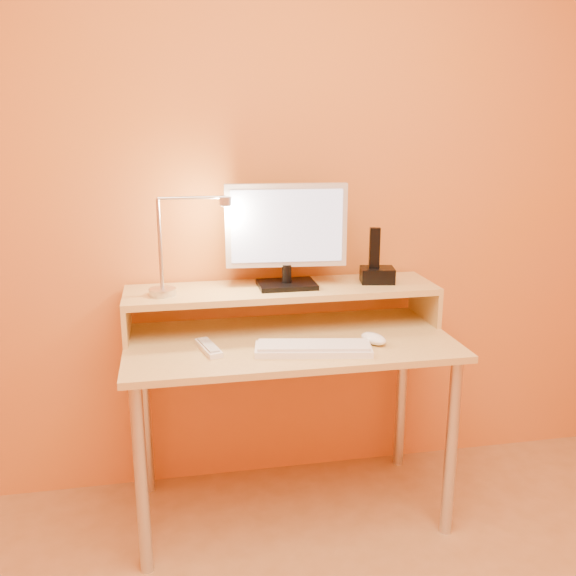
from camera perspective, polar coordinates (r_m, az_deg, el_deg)
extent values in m
cube|color=#CD7237|center=(2.52, -1.26, 9.23)|extent=(3.00, 0.04, 2.50)
cylinder|color=silver|center=(2.23, -13.18, -16.68)|extent=(0.04, 0.04, 0.69)
cylinder|color=silver|center=(2.43, 14.61, -13.95)|extent=(0.04, 0.04, 0.69)
cylinder|color=silver|center=(2.67, -12.84, -11.09)|extent=(0.04, 0.04, 0.69)
cylinder|color=silver|center=(2.83, 10.26, -9.32)|extent=(0.04, 0.04, 0.69)
cube|color=tan|center=(2.33, 0.15, -4.94)|extent=(1.20, 0.60, 0.02)
cube|color=tan|center=(2.41, -14.47, -2.72)|extent=(0.02, 0.30, 0.14)
cube|color=tan|center=(2.61, 12.33, -1.25)|extent=(0.02, 0.30, 0.14)
cube|color=tan|center=(2.42, -0.53, -0.20)|extent=(1.20, 0.30, 0.02)
cube|color=black|center=(2.42, -0.12, 0.31)|extent=(0.22, 0.16, 0.02)
cylinder|color=black|center=(2.41, -0.12, 1.33)|extent=(0.04, 0.04, 0.07)
cube|color=silver|center=(2.38, -0.17, 5.71)|extent=(0.46, 0.07, 0.31)
cube|color=black|center=(2.41, -0.27, 5.80)|extent=(0.42, 0.05, 0.27)
cube|color=#B1C3F0|center=(2.37, -0.08, 5.64)|extent=(0.42, 0.04, 0.27)
cylinder|color=silver|center=(2.35, -11.34, -0.34)|extent=(0.10, 0.10, 0.02)
cylinder|color=silver|center=(2.31, -11.56, 3.91)|extent=(0.01, 0.01, 0.33)
cylinder|color=silver|center=(2.29, -8.74, 8.11)|extent=(0.24, 0.01, 0.01)
cylinder|color=silver|center=(2.30, -5.71, 7.86)|extent=(0.04, 0.04, 0.03)
cylinder|color=#FFEAC6|center=(2.30, -5.70, 7.47)|extent=(0.03, 0.03, 0.00)
cube|color=black|center=(2.51, 8.11, 1.17)|extent=(0.15, 0.12, 0.06)
cube|color=black|center=(2.48, 7.88, 3.63)|extent=(0.04, 0.03, 0.16)
cube|color=#252EFB|center=(2.48, 9.48, 0.94)|extent=(0.01, 0.00, 0.04)
cube|color=white|center=(2.19, 2.31, -5.59)|extent=(0.42, 0.20, 0.02)
ellipsoid|color=white|center=(2.29, 7.78, -4.58)|extent=(0.11, 0.13, 0.04)
cube|color=white|center=(2.23, -7.23, -5.44)|extent=(0.09, 0.19, 0.02)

